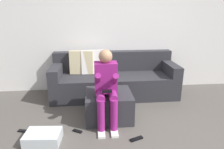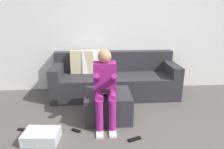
# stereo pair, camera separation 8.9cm
# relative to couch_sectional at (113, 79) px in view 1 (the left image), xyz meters

# --- Properties ---
(wall_back) EXTENTS (6.14, 0.10, 2.42)m
(wall_back) POSITION_rel_couch_sectional_xyz_m (0.31, 0.42, 0.88)
(wall_back) COLOR white
(wall_back) RESTS_ON ground_plane
(couch_sectional) EXTENTS (2.48, 0.85, 0.93)m
(couch_sectional) POSITION_rel_couch_sectional_xyz_m (0.00, 0.00, 0.00)
(couch_sectional) COLOR #2D2D33
(couch_sectional) RESTS_ON ground_plane
(ottoman) EXTENTS (0.72, 0.65, 0.44)m
(ottoman) POSITION_rel_couch_sectional_xyz_m (-0.17, -0.95, -0.11)
(ottoman) COLOR #2D2D33
(ottoman) RESTS_ON ground_plane
(person_seated) EXTENTS (0.33, 0.60, 1.14)m
(person_seated) POSITION_rel_couch_sectional_xyz_m (-0.22, -1.12, 0.31)
(person_seated) COLOR #8C1E72
(person_seated) RESTS_ON ground_plane
(storage_bin) EXTENTS (0.48, 0.35, 0.15)m
(storage_bin) POSITION_rel_couch_sectional_xyz_m (-1.09, -1.52, -0.26)
(storage_bin) COLOR silver
(storage_bin) RESTS_ON ground_plane
(remote_near_ottoman) EXTENTS (0.19, 0.12, 0.02)m
(remote_near_ottoman) POSITION_rel_couch_sectional_xyz_m (0.16, -1.58, -0.32)
(remote_near_ottoman) COLOR black
(remote_near_ottoman) RESTS_ON ground_plane
(remote_by_storage_bin) EXTENTS (0.15, 0.11, 0.02)m
(remote_by_storage_bin) POSITION_rel_couch_sectional_xyz_m (-0.66, -1.32, -0.32)
(remote_by_storage_bin) COLOR black
(remote_by_storage_bin) RESTS_ON ground_plane
(remote_under_side_table) EXTENTS (0.18, 0.09, 0.02)m
(remote_under_side_table) POSITION_rel_couch_sectional_xyz_m (-1.43, -1.25, -0.32)
(remote_under_side_table) COLOR black
(remote_under_side_table) RESTS_ON ground_plane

